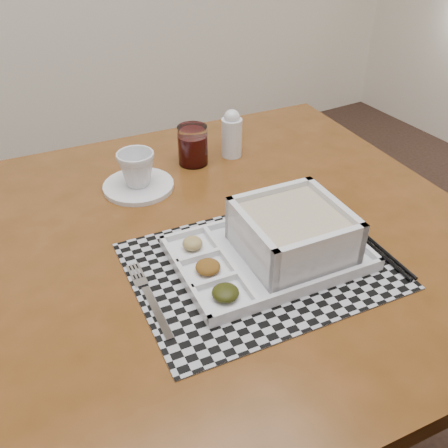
% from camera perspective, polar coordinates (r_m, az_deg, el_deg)
% --- Properties ---
extents(dining_table, '(1.03, 1.03, 0.71)m').
position_cam_1_polar(dining_table, '(0.99, 0.61, -3.96)').
color(dining_table, '#4C2C0D').
rests_on(dining_table, ground).
extents(placemat, '(0.46, 0.36, 0.00)m').
position_cam_1_polar(placemat, '(0.86, 4.15, -4.75)').
color(placemat, '#9D9DA4').
rests_on(placemat, dining_table).
extents(serving_tray, '(0.34, 0.25, 0.09)m').
position_cam_1_polar(serving_tray, '(0.86, 6.87, -1.89)').
color(serving_tray, silver).
rests_on(serving_tray, placemat).
extents(fork, '(0.03, 0.19, 0.00)m').
position_cam_1_polar(fork, '(0.80, -8.69, -8.27)').
color(fork, silver).
rests_on(fork, placemat).
extents(spoon, '(0.04, 0.18, 0.01)m').
position_cam_1_polar(spoon, '(0.99, 12.88, 0.75)').
color(spoon, silver).
rests_on(spoon, placemat).
extents(chopsticks, '(0.04, 0.24, 0.01)m').
position_cam_1_polar(chopsticks, '(0.94, 16.09, -1.73)').
color(chopsticks, black).
rests_on(chopsticks, placemat).
extents(saucer, '(0.15, 0.15, 0.01)m').
position_cam_1_polar(saucer, '(1.08, -9.74, 4.30)').
color(saucer, silver).
rests_on(saucer, dining_table).
extents(cup, '(0.10, 0.10, 0.07)m').
position_cam_1_polar(cup, '(1.06, -9.96, 6.24)').
color(cup, silver).
rests_on(cup, saucer).
extents(juice_glass, '(0.07, 0.07, 0.09)m').
position_cam_1_polar(juice_glass, '(1.15, -3.58, 8.81)').
color(juice_glass, white).
rests_on(juice_glass, dining_table).
extents(creamer_bottle, '(0.05, 0.05, 0.11)m').
position_cam_1_polar(creamer_bottle, '(1.17, 0.89, 10.25)').
color(creamer_bottle, silver).
rests_on(creamer_bottle, dining_table).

